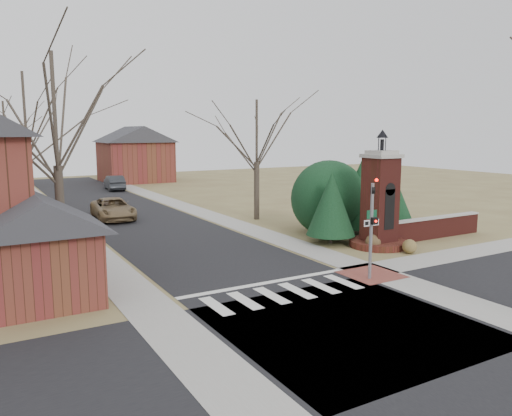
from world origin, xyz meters
TOP-DOWN VIEW (x-y plane):
  - ground at (0.00, 0.00)m, footprint 120.00×120.00m
  - main_street at (0.00, 22.00)m, footprint 8.00×70.00m
  - cross_street at (0.00, -3.00)m, footprint 120.00×8.00m
  - crosswalk_zone at (0.00, 0.80)m, footprint 8.00×2.20m
  - stop_bar at (0.00, 2.30)m, footprint 8.00×0.35m
  - sidewalk_right_main at (5.20, 22.00)m, footprint 2.00×60.00m
  - sidewalk_left at (-5.20, 22.00)m, footprint 2.00×60.00m
  - curb_apron at (4.80, 1.00)m, footprint 2.40×2.40m
  - traffic_signal_pole at (4.30, 0.57)m, footprint 0.28×0.41m
  - sign_post at (5.59, 1.99)m, footprint 0.90×0.07m
  - brick_gate_monument at (9.00, 4.99)m, footprint 3.20×3.20m
  - brick_garden_wall at (13.50, 5.00)m, footprint 7.50×0.50m
  - garage_left at (-8.52, 4.49)m, footprint 4.80×4.80m
  - house_distant_right at (7.99, 47.99)m, footprint 8.80×8.80m
  - evergreen_near at (7.20, 7.00)m, footprint 2.80×2.80m
  - evergreen_mid at (10.50, 8.20)m, footprint 3.40×3.40m
  - evergreen_far at (12.50, 7.20)m, footprint 2.40×2.40m
  - evergreen_mass at (9.00, 9.50)m, footprint 4.80×4.80m
  - bare_tree_0 at (-7.00, 9.00)m, footprint 8.05×8.05m
  - bare_tree_1 at (-7.00, 22.00)m, footprint 8.40×8.40m
  - bare_tree_2 at (-7.50, 35.00)m, footprint 7.35×7.35m
  - bare_tree_3 at (7.50, 16.00)m, footprint 7.00×7.00m
  - pickup_truck at (-1.60, 21.27)m, footprint 2.85×5.68m
  - distant_car at (3.15, 39.61)m, footprint 2.11×4.99m
  - dry_shrub_left at (8.23, 4.60)m, footprint 0.84×0.84m
  - dry_shrub_right at (9.30, 3.00)m, footprint 0.76×0.76m

SIDE VIEW (x-z plane):
  - ground at x=0.00m, z-range 0.00..0.00m
  - main_street at x=0.00m, z-range 0.00..0.01m
  - cross_street at x=0.00m, z-range 0.00..0.01m
  - crosswalk_zone at x=0.00m, z-range 0.00..0.02m
  - stop_bar at x=0.00m, z-range 0.00..0.02m
  - sidewalk_right_main at x=5.20m, z-range 0.00..0.02m
  - sidewalk_left at x=-5.20m, z-range 0.00..0.02m
  - curb_apron at x=4.80m, z-range 0.00..0.02m
  - dry_shrub_right at x=9.30m, z-range 0.00..0.76m
  - dry_shrub_left at x=8.23m, z-range 0.00..0.84m
  - brick_garden_wall at x=13.50m, z-range 0.01..1.31m
  - pickup_truck at x=-1.60m, z-range 0.00..1.54m
  - distant_car at x=3.15m, z-range 0.00..1.60m
  - evergreen_far at x=12.50m, z-range 0.25..3.55m
  - sign_post at x=5.59m, z-range 0.57..3.32m
  - brick_gate_monument at x=9.00m, z-range -1.07..5.40m
  - garage_left at x=-8.52m, z-range 0.09..4.38m
  - evergreen_near at x=7.20m, z-range 0.25..4.35m
  - evergreen_mass at x=9.00m, z-range 0.00..4.80m
  - traffic_signal_pole at x=4.30m, z-range 0.34..4.84m
  - evergreen_mid at x=10.50m, z-range 0.25..4.95m
  - house_distant_right at x=7.99m, z-range 0.00..7.30m
  - bare_tree_3 at x=7.50m, z-range 1.84..11.54m
  - bare_tree_2 at x=-7.50m, z-range 1.93..12.12m
  - bare_tree_0 at x=-7.00m, z-range 2.12..13.27m
  - bare_tree_1 at x=-7.00m, z-range 2.21..13.85m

